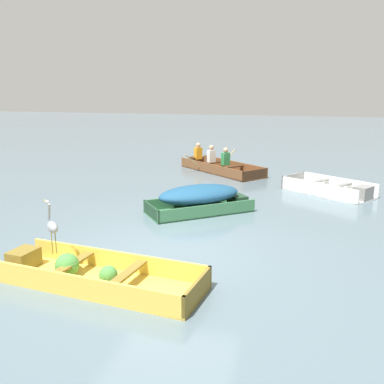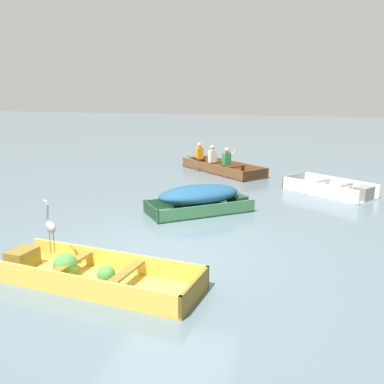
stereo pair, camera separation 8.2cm
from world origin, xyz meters
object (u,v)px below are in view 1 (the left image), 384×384
(skiff_white_mid_moored, at_px, (332,190))
(rowboat_wooden_brown_with_crew, at_px, (218,166))
(dinghy_yellow_foreground, at_px, (89,274))
(skiff_green_near_moored, at_px, (200,197))
(heron_on_dinghy, at_px, (52,225))

(skiff_white_mid_moored, distance_m, rowboat_wooden_brown_with_crew, 4.67)
(dinghy_yellow_foreground, bearing_deg, skiff_white_mid_moored, 59.89)
(skiff_green_near_moored, xyz_separation_m, rowboat_wooden_brown_with_crew, (-0.63, 5.31, -0.17))
(skiff_green_near_moored, bearing_deg, heron_on_dinghy, -107.77)
(skiff_green_near_moored, distance_m, skiff_white_mid_moored, 4.20)
(skiff_white_mid_moored, height_order, heron_on_dinghy, heron_on_dinghy)
(rowboat_wooden_brown_with_crew, bearing_deg, heron_on_dinghy, -94.32)
(rowboat_wooden_brown_with_crew, relative_size, heron_on_dinghy, 4.06)
(rowboat_wooden_brown_with_crew, distance_m, heron_on_dinghy, 9.58)
(dinghy_yellow_foreground, height_order, skiff_white_mid_moored, dinghy_yellow_foreground)
(dinghy_yellow_foreground, distance_m, skiff_white_mid_moored, 7.96)
(dinghy_yellow_foreground, xyz_separation_m, skiff_green_near_moored, (0.77, 4.21, 0.24))
(skiff_white_mid_moored, bearing_deg, dinghy_yellow_foreground, -120.11)
(dinghy_yellow_foreground, distance_m, rowboat_wooden_brown_with_crew, 9.52)
(dinghy_yellow_foreground, relative_size, skiff_white_mid_moored, 1.28)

